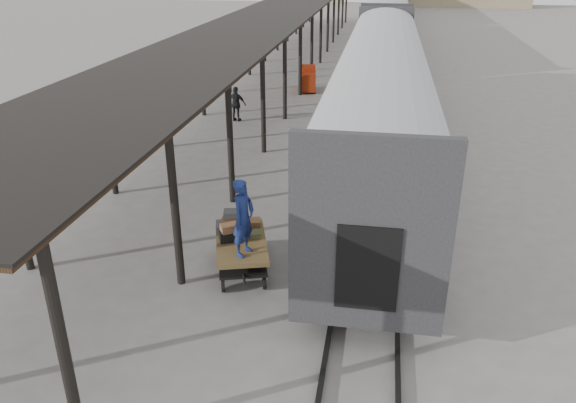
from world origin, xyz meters
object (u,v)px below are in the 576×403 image
Objects in this scene: pedestrian at (236,104)px; porter at (243,218)px; baggage_cart at (241,247)px; luggage_tug at (307,80)px.

porter is at bearing 114.12° from pedestrian.
luggage_tug reaches higher than baggage_cart.
pedestrian reaches higher than baggage_cart.
pedestrian reaches higher than luggage_tug.
luggage_tug is 7.22m from pedestrian.
baggage_cart is 1.36m from porter.
pedestrian is (-2.50, -6.77, 0.17)m from luggage_tug.
baggage_cart is 1.54× the size of luggage_tug.
luggage_tug is 0.90× the size of porter.
porter is (1.31, -20.79, 1.17)m from luggage_tug.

